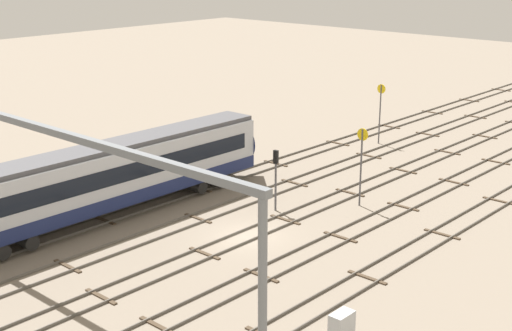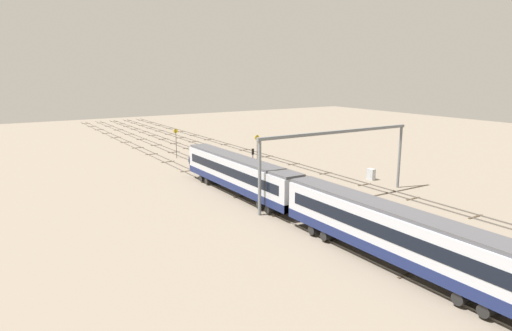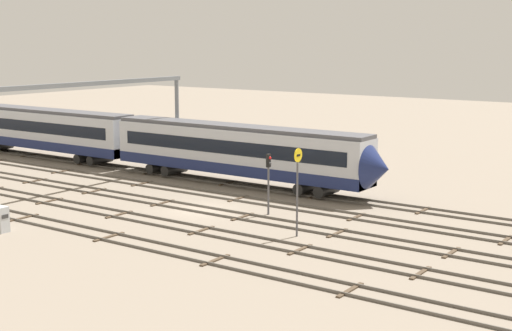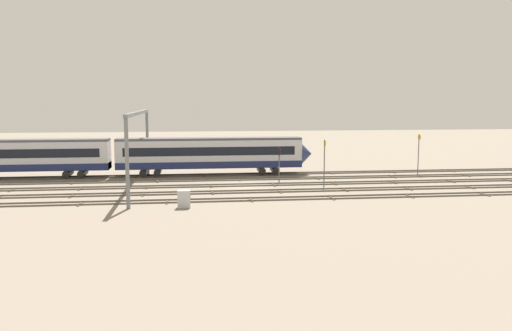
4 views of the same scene
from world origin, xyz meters
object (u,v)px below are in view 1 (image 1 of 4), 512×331
speed_sign_mid_trackside (380,107)px  overhead_gantry (85,176)px  signal_light_trackside_departure (276,171)px  relay_cabinet (341,329)px  speed_sign_near_foreground (361,157)px

speed_sign_mid_trackside → overhead_gantry: bearing=-169.7°
signal_light_trackside_departure → relay_cabinet: signal_light_trackside_departure is taller
signal_light_trackside_departure → relay_cabinet: size_ratio=2.58×
speed_sign_near_foreground → signal_light_trackside_departure: 5.89m
speed_sign_mid_trackside → signal_light_trackside_departure: size_ratio=1.29×
relay_cabinet → speed_sign_near_foreground: bearing=31.8°
signal_light_trackside_departure → overhead_gantry: bearing=-172.8°
speed_sign_near_foreground → speed_sign_mid_trackside: size_ratio=1.01×
speed_sign_mid_trackside → relay_cabinet: speed_sign_mid_trackside is taller
overhead_gantry → speed_sign_mid_trackside: bearing=10.3°
speed_sign_near_foreground → overhead_gantry: bearing=175.6°
relay_cabinet → signal_light_trackside_departure: bearing=50.2°
speed_sign_near_foreground → relay_cabinet: (-15.73, -9.75, -2.62)m
speed_sign_near_foreground → speed_sign_mid_trackside: 16.87m
overhead_gantry → speed_sign_mid_trackside: size_ratio=4.25×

